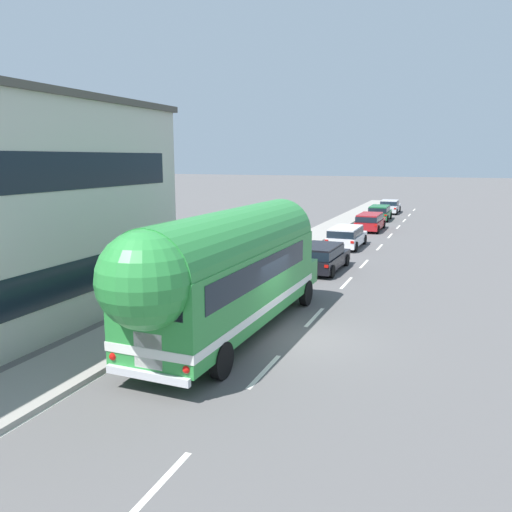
% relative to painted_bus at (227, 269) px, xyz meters
% --- Properties ---
extents(ground_plane, '(300.00, 300.00, 0.00)m').
position_rel_painted_bus_xyz_m(ground_plane, '(2.00, 0.99, -2.30)').
color(ground_plane, '#565454').
extents(lane_markings, '(4.10, 80.00, 0.01)m').
position_rel_painted_bus_xyz_m(lane_markings, '(-0.79, 14.04, -2.30)').
color(lane_markings, silver).
rests_on(lane_markings, ground).
extents(sidewalk_slab, '(2.34, 90.00, 0.15)m').
position_rel_painted_bus_xyz_m(sidewalk_slab, '(-3.13, 10.99, -2.23)').
color(sidewalk_slab, gray).
rests_on(sidewalk_slab, ground).
extents(painted_bus, '(2.78, 12.00, 4.12)m').
position_rel_painted_bus_xyz_m(painted_bus, '(0.00, 0.00, 0.00)').
color(painted_bus, '#2D8C3D').
rests_on(painted_bus, ground).
extents(car_lead, '(2.10, 4.56, 1.37)m').
position_rel_painted_bus_xyz_m(car_lead, '(0.26, 11.01, -1.52)').
color(car_lead, black).
rests_on(car_lead, ground).
extents(car_second, '(1.97, 4.51, 1.37)m').
position_rel_painted_bus_xyz_m(car_second, '(-0.00, 18.48, -1.51)').
color(car_second, white).
rests_on(car_second, ground).
extents(car_third, '(1.91, 4.78, 1.37)m').
position_rel_painted_bus_xyz_m(car_third, '(0.12, 27.08, -1.50)').
color(car_third, '#A5191E').
rests_on(car_third, ground).
extents(car_fourth, '(1.96, 4.44, 1.37)m').
position_rel_painted_bus_xyz_m(car_fourth, '(-0.19, 34.41, -1.51)').
color(car_fourth, '#196633').
rests_on(car_fourth, ground).
extents(car_fifth, '(1.97, 4.47, 1.37)m').
position_rel_painted_bus_xyz_m(car_fifth, '(-0.15, 41.30, -1.57)').
color(car_fifth, silver).
rests_on(car_fifth, ground).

